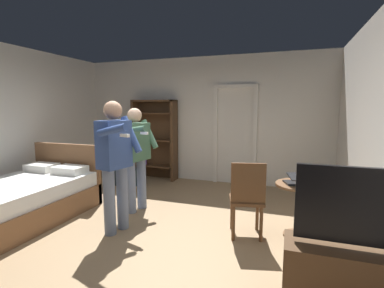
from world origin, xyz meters
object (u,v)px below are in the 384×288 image
at_px(bookshelf, 155,136).
at_px(suitcase_dark, 128,177).
at_px(side_table, 299,202).
at_px(person_blue_shirt, 115,158).
at_px(person_striped_shirt, 136,152).
at_px(bed, 24,199).
at_px(laptop, 299,181).
at_px(tv_flatscreen, 362,274).
at_px(bottle_on_table, 313,177).
at_px(wooden_chair, 247,196).

xyz_separation_m(bookshelf, suitcase_dark, (-0.33, -0.69, -0.82)).
relative_size(side_table, suitcase_dark, 1.46).
relative_size(person_blue_shirt, person_striped_shirt, 1.06).
xyz_separation_m(bed, laptop, (3.85, 0.65, 0.45)).
height_order(tv_flatscreen, suitcase_dark, tv_flatscreen).
relative_size(bed, bookshelf, 1.11).
relative_size(bottle_on_table, suitcase_dark, 0.57).
xyz_separation_m(laptop, person_blue_shirt, (-2.28, -0.58, 0.25)).
height_order(tv_flatscreen, person_blue_shirt, person_blue_shirt).
bearing_deg(suitcase_dark, bookshelf, 50.33).
height_order(side_table, laptop, laptop).
bearing_deg(bookshelf, bed, -105.67).
bearing_deg(suitcase_dark, laptop, -37.56).
distance_m(side_table, laptop, 0.29).
bearing_deg(bookshelf, wooden_chair, -43.86).
distance_m(tv_flatscreen, person_blue_shirt, 2.88).
bearing_deg(side_table, bed, -169.82).
height_order(laptop, wooden_chair, wooden_chair).
height_order(bed, suitcase_dark, bed).
distance_m(bed, person_blue_shirt, 1.72).
bearing_deg(bookshelf, person_blue_shirt, -73.97).
bearing_deg(person_blue_shirt, tv_flatscreen, -13.94).
xyz_separation_m(side_table, bottle_on_table, (0.14, -0.08, 0.35)).
height_order(bottle_on_table, suitcase_dark, bottle_on_table).
bearing_deg(person_striped_shirt, bookshelf, 108.11).
bearing_deg(bed, person_blue_shirt, 2.68).
bearing_deg(tv_flatscreen, bottle_on_table, 103.41).
distance_m(bookshelf, suitcase_dark, 1.12).
bearing_deg(laptop, bed, -170.37).
distance_m(laptop, wooden_chair, 0.68).
height_order(bed, side_table, bed).
relative_size(wooden_chair, suitcase_dark, 2.06).
relative_size(tv_flatscreen, laptop, 2.90).
height_order(bookshelf, suitcase_dark, bookshelf).
bearing_deg(side_table, person_blue_shirt, -164.86).
distance_m(bookshelf, person_striped_shirt, 2.06).
bearing_deg(tv_flatscreen, bookshelf, 135.80).
xyz_separation_m(bed, wooden_chair, (3.23, 0.45, 0.24)).
bearing_deg(bed, suitcase_dark, 77.78).
height_order(bed, bottle_on_table, bed).
xyz_separation_m(tv_flatscreen, suitcase_dark, (-3.83, 2.72, -0.18)).
distance_m(bed, wooden_chair, 3.28).
xyz_separation_m(bottle_on_table, suitcase_dark, (-3.54, 1.51, -0.65)).
distance_m(laptop, person_striped_shirt, 2.43).
bearing_deg(person_blue_shirt, bed, -177.32).
xyz_separation_m(person_blue_shirt, person_striped_shirt, (-0.14, 0.77, -0.05)).
relative_size(bookshelf, person_blue_shirt, 1.05).
height_order(tv_flatscreen, laptop, tv_flatscreen).
relative_size(bed, side_table, 2.89).
relative_size(bookshelf, tv_flatscreen, 1.50).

